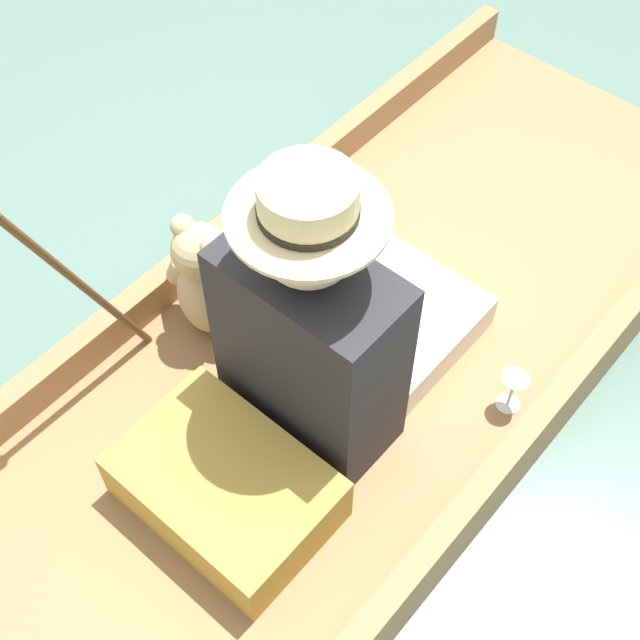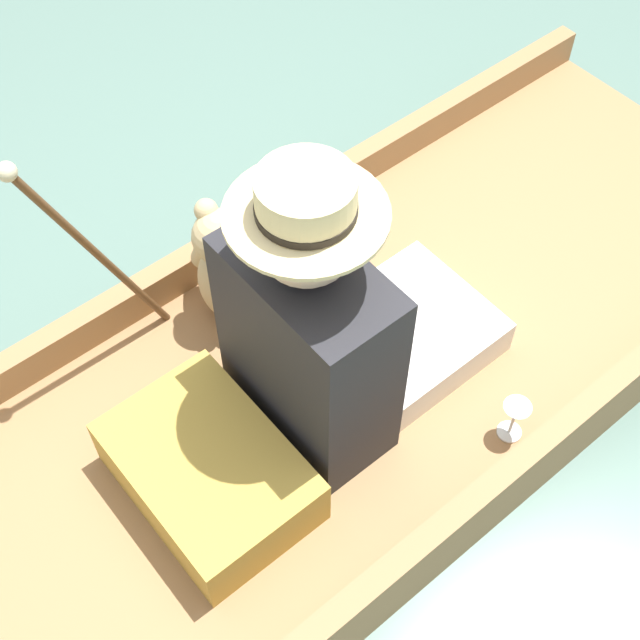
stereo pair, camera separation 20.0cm
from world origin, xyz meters
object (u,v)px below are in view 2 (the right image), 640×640
teddy_bear (225,268)px  wine_glass (515,413)px  seated_person (331,330)px  walking_cane (82,240)px

teddy_bear → wine_glass: (0.76, 0.31, -0.09)m
seated_person → walking_cane: (-0.49, -0.34, 0.13)m
seated_person → wine_glass: seated_person is taller
seated_person → teddy_bear: (-0.40, -0.03, -0.12)m
teddy_bear → wine_glass: 0.83m
teddy_bear → walking_cane: 0.41m
seated_person → walking_cane: seated_person is taller
walking_cane → wine_glass: bearing=36.3°
seated_person → teddy_bear: seated_person is taller
wine_glass → seated_person: bearing=-142.0°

